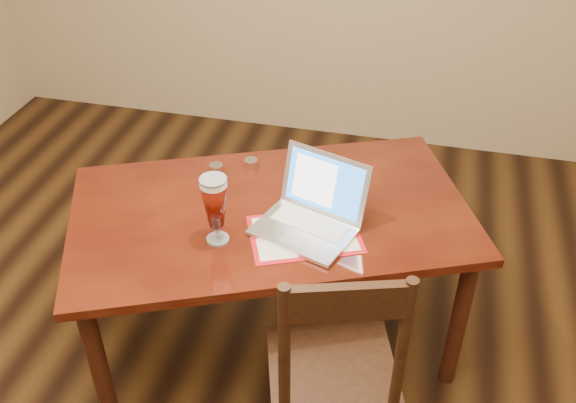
# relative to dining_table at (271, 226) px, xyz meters

# --- Properties ---
(room_shell) EXTENTS (4.51, 5.01, 2.71)m
(room_shell) POSITION_rel_dining_table_xyz_m (-0.16, -0.58, 1.10)
(room_shell) COLOR tan
(room_shell) RESTS_ON ground
(dining_table) EXTENTS (1.80, 1.44, 1.02)m
(dining_table) POSITION_rel_dining_table_xyz_m (0.00, 0.00, 0.00)
(dining_table) COLOR #4D180A
(dining_table) RESTS_ON ground
(dining_chair) EXTENTS (0.55, 0.54, 1.05)m
(dining_chair) POSITION_rel_dining_table_xyz_m (0.36, -0.54, -0.17)
(dining_chair) COLOR black
(dining_chair) RESTS_ON ground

